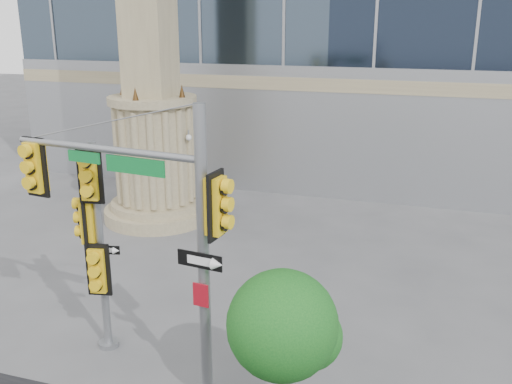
% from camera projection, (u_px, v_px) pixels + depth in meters
% --- Properties ---
extents(ground, '(120.00, 120.00, 0.00)m').
position_uv_depth(ground, '(210.00, 360.00, 14.00)').
color(ground, '#545456').
rests_on(ground, ground).
extents(monument, '(4.40, 4.40, 16.60)m').
position_uv_depth(monument, '(151.00, 85.00, 22.32)').
color(monument, gray).
rests_on(monument, ground).
extents(main_signal_pole, '(5.05, 1.06, 6.55)m').
position_uv_depth(main_signal_pole, '(153.00, 220.00, 11.75)').
color(main_signal_pole, slate).
rests_on(main_signal_pole, ground).
extents(secondary_signal_pole, '(0.98, 0.71, 5.34)m').
position_uv_depth(secondary_signal_pole, '(95.00, 233.00, 13.59)').
color(secondary_signal_pole, slate).
rests_on(secondary_signal_pole, ground).
extents(street_tree, '(2.23, 2.18, 3.48)m').
position_uv_depth(street_tree, '(285.00, 329.00, 11.02)').
color(street_tree, gray).
rests_on(street_tree, ground).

